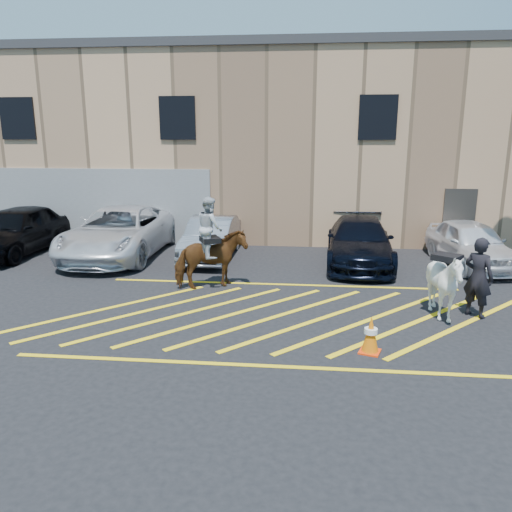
# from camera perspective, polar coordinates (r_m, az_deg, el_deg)

# --- Properties ---
(ground) EXTENTS (90.00, 90.00, 0.00)m
(ground) POSITION_cam_1_polar(r_m,az_deg,el_deg) (11.80, 2.38, -6.43)
(ground) COLOR black
(ground) RESTS_ON ground
(car_black_suv) EXTENTS (2.15, 4.94, 1.66)m
(car_black_suv) POSITION_cam_1_polar(r_m,az_deg,el_deg) (19.11, -25.72, 2.69)
(car_black_suv) COLOR black
(car_black_suv) RESTS_ON ground
(car_white_pickup) EXTENTS (2.77, 5.94, 1.65)m
(car_white_pickup) POSITION_cam_1_polar(r_m,az_deg,el_deg) (17.50, -15.31, 2.65)
(car_white_pickup) COLOR silver
(car_white_pickup) RESTS_ON ground
(car_silver_sedan) EXTENTS (1.48, 4.13, 1.35)m
(car_silver_sedan) POSITION_cam_1_polar(r_m,az_deg,el_deg) (16.71, -5.13, 2.06)
(car_silver_sedan) COLOR gray
(car_silver_sedan) RESTS_ON ground
(car_blue_suv) EXTENTS (2.28, 5.06, 1.44)m
(car_blue_suv) POSITION_cam_1_polar(r_m,az_deg,el_deg) (16.27, 11.72, 1.64)
(car_blue_suv) COLOR black
(car_blue_suv) RESTS_ON ground
(car_white_suv) EXTENTS (2.18, 4.38, 1.43)m
(car_white_suv) POSITION_cam_1_polar(r_m,az_deg,el_deg) (17.03, 23.32, 1.32)
(car_white_suv) COLOR white
(car_white_suv) RESTS_ON ground
(handler) EXTENTS (0.79, 0.79, 1.85)m
(handler) POSITION_cam_1_polar(r_m,az_deg,el_deg) (12.33, 24.06, -2.25)
(handler) COLOR black
(handler) RESTS_ON ground
(warehouse) EXTENTS (32.42, 10.20, 7.30)m
(warehouse) POSITION_cam_1_polar(r_m,az_deg,el_deg) (23.04, 4.28, 12.79)
(warehouse) COLOR tan
(warehouse) RESTS_ON ground
(hatching_zone) EXTENTS (12.60, 5.12, 0.01)m
(hatching_zone) POSITION_cam_1_polar(r_m,az_deg,el_deg) (11.51, 2.29, -6.92)
(hatching_zone) COLOR yellow
(hatching_zone) RESTS_ON ground
(mounted_bay) EXTENTS (2.06, 1.60, 2.48)m
(mounted_bay) POSITION_cam_1_polar(r_m,az_deg,el_deg) (13.36, -5.24, 0.45)
(mounted_bay) COLOR brown
(mounted_bay) RESTS_ON ground
(saddled_white) EXTENTS (1.92, 1.94, 1.60)m
(saddled_white) POSITION_cam_1_polar(r_m,az_deg,el_deg) (11.92, 20.74, -3.05)
(saddled_white) COLOR white
(saddled_white) RESTS_ON ground
(traffic_cone) EXTENTS (0.48, 0.48, 0.73)m
(traffic_cone) POSITION_cam_1_polar(r_m,az_deg,el_deg) (9.86, 12.98, -8.74)
(traffic_cone) COLOR #FF390A
(traffic_cone) RESTS_ON ground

